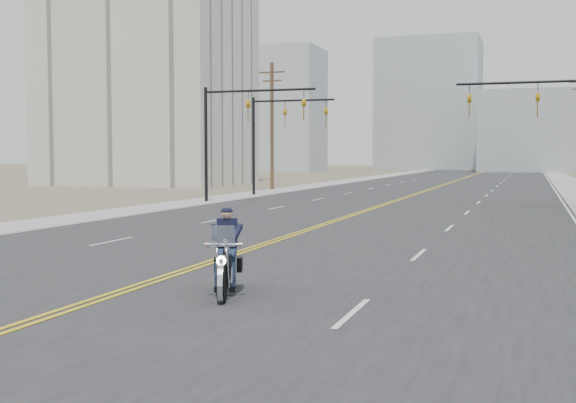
# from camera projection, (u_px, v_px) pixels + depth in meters

# --- Properties ---
(road) EXTENTS (20.00, 200.00, 0.01)m
(road) POSITION_uv_depth(u_px,v_px,m) (453.00, 182.00, 76.84)
(road) COLOR #303033
(road) RESTS_ON ground
(sidewalk_left) EXTENTS (3.00, 200.00, 0.01)m
(sidewalk_left) POSITION_uv_depth(u_px,v_px,m) (348.00, 181.00, 80.52)
(sidewalk_left) COLOR #A5A5A0
(sidewalk_left) RESTS_ON ground
(sidewalk_right) EXTENTS (3.00, 200.00, 0.01)m
(sidewalk_right) POSITION_uv_depth(u_px,v_px,m) (568.00, 183.00, 73.16)
(sidewalk_right) COLOR #A5A5A0
(sidewalk_right) RESTS_ON ground
(traffic_mast_left) EXTENTS (7.10, 0.26, 7.00)m
(traffic_mast_left) POSITION_uv_depth(u_px,v_px,m) (236.00, 121.00, 43.47)
(traffic_mast_left) COLOR black
(traffic_mast_left) RESTS_ON ground
(traffic_mast_right) EXTENTS (7.10, 0.26, 7.00)m
(traffic_mast_right) POSITION_uv_depth(u_px,v_px,m) (553.00, 115.00, 37.73)
(traffic_mast_right) COLOR black
(traffic_mast_right) RESTS_ON ground
(traffic_mast_far) EXTENTS (6.10, 0.26, 7.00)m
(traffic_mast_far) POSITION_uv_depth(u_px,v_px,m) (276.00, 127.00, 51.15)
(traffic_mast_far) COLOR black
(traffic_mast_far) RESTS_ON ground
(utility_pole_left) EXTENTS (2.20, 0.30, 10.50)m
(utility_pole_left) POSITION_uv_depth(u_px,v_px,m) (272.00, 124.00, 59.69)
(utility_pole_left) COLOR brown
(utility_pole_left) RESTS_ON ground
(apartment_block) EXTENTS (18.00, 14.00, 30.00)m
(apartment_block) POSITION_uv_depth(u_px,v_px,m) (148.00, 31.00, 70.66)
(apartment_block) COLOR silver
(apartment_block) RESTS_ON ground
(haze_bldg_a) EXTENTS (14.00, 12.00, 22.00)m
(haze_bldg_a) POSITION_uv_depth(u_px,v_px,m) (282.00, 110.00, 129.87)
(haze_bldg_a) COLOR #B7BCC6
(haze_bldg_a) RESTS_ON ground
(haze_bldg_b) EXTENTS (18.00, 14.00, 14.00)m
(haze_bldg_b) POSITION_uv_depth(u_px,v_px,m) (533.00, 132.00, 125.83)
(haze_bldg_b) COLOR #ADB2B7
(haze_bldg_b) RESTS_ON ground
(haze_bldg_d) EXTENTS (20.00, 15.00, 26.00)m
(haze_bldg_d) POSITION_uv_depth(u_px,v_px,m) (429.00, 105.00, 146.02)
(haze_bldg_d) COLOR #ADB2B7
(haze_bldg_d) RESTS_ON ground
(haze_bldg_f) EXTENTS (12.00, 12.00, 16.00)m
(haze_bldg_f) POSITION_uv_depth(u_px,v_px,m) (237.00, 131.00, 149.04)
(haze_bldg_f) COLOR #ADB2B7
(haze_bldg_f) RESTS_ON ground
(motorcyclist) EXTENTS (1.63, 2.46, 1.77)m
(motorcyclist) POSITION_uv_depth(u_px,v_px,m) (226.00, 252.00, 14.58)
(motorcyclist) COLOR black
(motorcyclist) RESTS_ON ground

